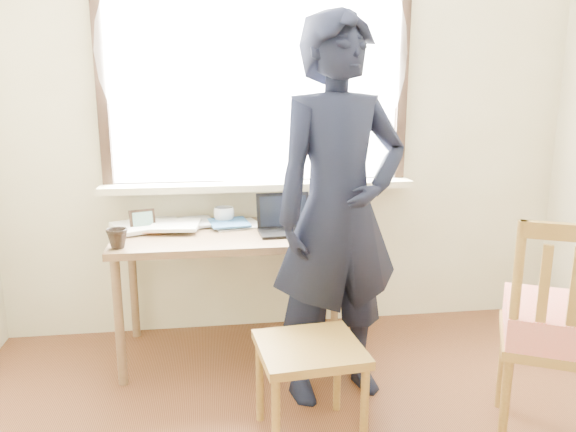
{
  "coord_description": "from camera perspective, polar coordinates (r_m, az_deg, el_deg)",
  "views": [
    {
      "loc": [
        -0.49,
        -1.39,
        1.52
      ],
      "look_at": [
        -0.16,
        0.95,
        0.96
      ],
      "focal_mm": 35.0,
      "sensor_mm": 36.0,
      "label": 1
    }
  ],
  "objects": [
    {
      "name": "room_shell",
      "position": [
        1.67,
        8.81,
        17.01
      ],
      "size": [
        3.52,
        4.02,
        2.61
      ],
      "color": "beige",
      "rests_on": "ground"
    },
    {
      "name": "desk",
      "position": [
        3.15,
        -5.07,
        -2.9
      ],
      "size": [
        1.35,
        0.67,
        0.72
      ],
      "color": "brown",
      "rests_on": "ground"
    },
    {
      "name": "laptop",
      "position": [
        3.11,
        -0.29,
        -0.71
      ],
      "size": [
        0.31,
        0.26,
        0.21
      ],
      "color": "black",
      "rests_on": "desk"
    },
    {
      "name": "mug_white",
      "position": [
        3.32,
        -6.52,
        0.1
      ],
      "size": [
        0.16,
        0.16,
        0.09
      ],
      "primitive_type": "imported",
      "rotation": [
        0.0,
        0.0,
        0.41
      ],
      "color": "white",
      "rests_on": "desk"
    },
    {
      "name": "mug_dark",
      "position": [
        2.93,
        -16.95,
        -2.2
      ],
      "size": [
        0.12,
        0.12,
        0.1
      ],
      "primitive_type": "imported",
      "rotation": [
        0.0,
        0.0,
        -0.18
      ],
      "color": "black",
      "rests_on": "desk"
    },
    {
      "name": "mouse",
      "position": [
        3.08,
        3.0,
        -1.47
      ],
      "size": [
        0.09,
        0.06,
        0.03
      ],
      "primitive_type": "ellipsoid",
      "color": "black",
      "rests_on": "desk"
    },
    {
      "name": "desk_clutter",
      "position": [
        3.25,
        -9.5,
        -0.83
      ],
      "size": [
        0.85,
        0.45,
        0.04
      ],
      "color": "#AA4E1F",
      "rests_on": "desk"
    },
    {
      "name": "book_a",
      "position": [
        3.3,
        -10.95,
        -0.79
      ],
      "size": [
        0.24,
        0.29,
        0.02
      ],
      "primitive_type": "imported",
      "rotation": [
        0.0,
        0.0,
        0.19
      ],
      "color": "white",
      "rests_on": "desk"
    },
    {
      "name": "book_b",
      "position": [
        3.43,
        0.04,
        -0.08
      ],
      "size": [
        0.27,
        0.27,
        0.02
      ],
      "primitive_type": "imported",
      "rotation": [
        0.0,
        0.0,
        -0.83
      ],
      "color": "white",
      "rests_on": "desk"
    },
    {
      "name": "picture_frame",
      "position": [
        3.23,
        -14.57,
        -0.49
      ],
      "size": [
        0.14,
        0.06,
        0.11
      ],
      "color": "black",
      "rests_on": "desk"
    },
    {
      "name": "work_chair",
      "position": [
        2.48,
        2.21,
        -14.36
      ],
      "size": [
        0.47,
        0.45,
        0.44
      ],
      "color": "olive",
      "rests_on": "ground"
    },
    {
      "name": "side_chair",
      "position": [
        2.64,
        26.09,
        -10.09
      ],
      "size": [
        0.63,
        0.62,
        1.02
      ],
      "color": "olive",
      "rests_on": "ground"
    },
    {
      "name": "person",
      "position": [
        2.67,
        5.21,
        0.33
      ],
      "size": [
        0.76,
        0.59,
        1.85
      ],
      "primitive_type": "imported",
      "rotation": [
        0.0,
        0.0,
        0.24
      ],
      "color": "black",
      "rests_on": "ground"
    }
  ]
}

